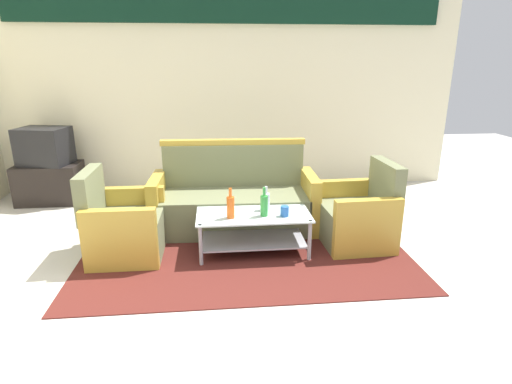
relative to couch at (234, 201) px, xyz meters
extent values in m
plane|color=beige|center=(0.04, -1.40, -0.32)|extent=(14.00, 14.00, 0.00)
cube|color=beige|center=(0.04, 1.66, 1.08)|extent=(6.52, 0.12, 2.80)
cube|color=black|center=(0.04, 1.57, 2.15)|extent=(5.76, 0.08, 0.36)
cube|color=#511E19|center=(0.07, -0.61, -0.31)|extent=(3.18, 2.02, 0.01)
cube|color=#6B704C|center=(0.00, -0.05, -0.10)|extent=(1.62, 0.75, 0.42)
cube|color=#6B704C|center=(0.01, 0.27, 0.35)|extent=(1.60, 0.19, 0.48)
cube|color=#B79333|center=(0.84, -0.08, 0.00)|extent=(0.14, 0.70, 0.62)
cube|color=#B79333|center=(-0.84, -0.03, 0.00)|extent=(0.14, 0.70, 0.62)
cube|color=#B79333|center=(0.01, 0.27, 0.62)|extent=(1.64, 0.15, 0.06)
cube|color=#6B704C|center=(-1.07, -0.57, -0.11)|extent=(0.66, 0.60, 0.40)
cube|color=#6B704C|center=(-1.38, -0.57, 0.32)|extent=(0.12, 0.60, 0.45)
cube|color=#B79333|center=(-1.07, -0.24, -0.02)|extent=(0.66, 0.10, 0.58)
cube|color=#B79333|center=(-1.07, -0.90, -0.02)|extent=(0.66, 0.10, 0.58)
cube|color=#6B704C|center=(1.21, -0.53, -0.11)|extent=(0.68, 0.63, 0.40)
cube|color=#6B704C|center=(1.52, -0.52, 0.32)|extent=(0.14, 0.60, 0.45)
cube|color=#B79333|center=(1.22, -0.86, -0.02)|extent=(0.66, 0.13, 0.58)
cube|color=#B79333|center=(1.20, -0.20, -0.02)|extent=(0.66, 0.13, 0.58)
cube|color=silver|center=(0.15, -0.62, 0.09)|extent=(1.10, 0.60, 0.02)
cube|color=#9E9EA5|center=(0.15, -0.62, -0.19)|extent=(1.00, 0.52, 0.02)
cylinder|color=#9E9EA5|center=(-0.36, -0.36, -0.11)|extent=(0.04, 0.04, 0.40)
cylinder|color=#9E9EA5|center=(0.66, -0.36, -0.11)|extent=(0.04, 0.04, 0.40)
cylinder|color=#9E9EA5|center=(-0.36, -0.88, -0.11)|extent=(0.04, 0.04, 0.40)
cylinder|color=#9E9EA5|center=(0.66, -0.88, -0.11)|extent=(0.04, 0.04, 0.40)
cylinder|color=#2D8C38|center=(0.25, -0.72, 0.19)|extent=(0.07, 0.07, 0.20)
cylinder|color=#2D8C38|center=(0.25, -0.72, 0.34)|extent=(0.03, 0.03, 0.09)
cylinder|color=silver|center=(0.29, -0.55, 0.18)|extent=(0.07, 0.07, 0.17)
cylinder|color=silver|center=(0.29, -0.55, 0.30)|extent=(0.03, 0.03, 0.07)
cylinder|color=#D85919|center=(-0.07, -0.74, 0.20)|extent=(0.07, 0.07, 0.21)
cylinder|color=#D85919|center=(-0.07, -0.74, 0.35)|extent=(0.03, 0.03, 0.09)
cylinder|color=#2659A5|center=(0.44, -0.75, 0.14)|extent=(0.08, 0.08, 0.10)
cube|color=black|center=(-2.40, 1.15, -0.06)|extent=(0.80, 0.50, 0.52)
cube|color=black|center=(-2.40, 1.15, 0.44)|extent=(0.68, 0.56, 0.48)
cube|color=black|center=(-2.36, 1.37, 0.44)|extent=(0.50, 0.12, 0.36)
camera|label=1|loc=(-0.20, -4.40, 1.53)|focal=29.13mm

